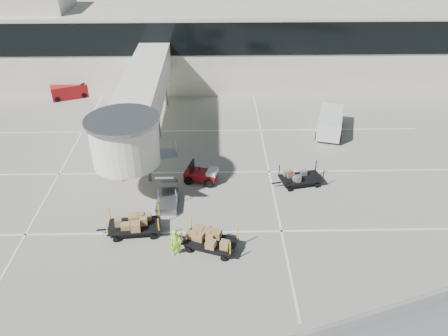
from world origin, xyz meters
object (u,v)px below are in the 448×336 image
(box_cart_near, at_px, (212,241))
(belt_loader, at_px, (70,91))
(minivan, at_px, (330,121))
(suitcase_cart, at_px, (301,179))
(box_cart_far, at_px, (133,225))
(baggage_tug, at_px, (202,175))
(ground_worker, at_px, (176,243))

(box_cart_near, distance_m, belt_loader, 27.87)
(minivan, xyz_separation_m, belt_loader, (-25.30, 8.49, -0.39))
(suitcase_cart, xyz_separation_m, box_cart_near, (-6.41, -6.76, 0.11))
(belt_loader, bearing_deg, suitcase_cart, -60.65)
(suitcase_cart, xyz_separation_m, belt_loader, (-21.31, 16.79, 0.21))
(box_cart_far, bearing_deg, baggage_tug, 49.39)
(suitcase_cart, height_order, box_cart_near, box_cart_near)
(suitcase_cart, relative_size, minivan, 0.73)
(baggage_tug, xyz_separation_m, ground_worker, (-1.33, -7.79, 0.34))
(ground_worker, height_order, minivan, minivan)
(belt_loader, bearing_deg, box_cart_far, -87.98)
(suitcase_cart, distance_m, box_cart_far, 12.46)
(baggage_tug, relative_size, box_cart_near, 0.67)
(box_cart_far, distance_m, minivan, 20.42)
(suitcase_cart, distance_m, minivan, 9.23)
(box_cart_near, bearing_deg, belt_loader, 142.58)
(box_cart_near, relative_size, box_cart_far, 0.97)
(baggage_tug, distance_m, suitcase_cart, 7.23)
(minivan, bearing_deg, belt_loader, 178.05)
(baggage_tug, height_order, ground_worker, ground_worker)
(suitcase_cart, height_order, ground_worker, ground_worker)
(suitcase_cart, bearing_deg, box_cart_far, -167.27)
(box_cart_near, relative_size, ground_worker, 2.14)
(suitcase_cart, distance_m, belt_loader, 27.13)
(suitcase_cart, bearing_deg, box_cart_near, -145.40)
(ground_worker, distance_m, minivan, 19.92)
(ground_worker, height_order, belt_loader, belt_loader)
(suitcase_cart, bearing_deg, minivan, 52.42)
(ground_worker, bearing_deg, minivan, 30.72)
(baggage_tug, relative_size, minivan, 0.50)
(minivan, bearing_deg, ground_worker, -112.33)
(ground_worker, bearing_deg, suitcase_cart, 19.80)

